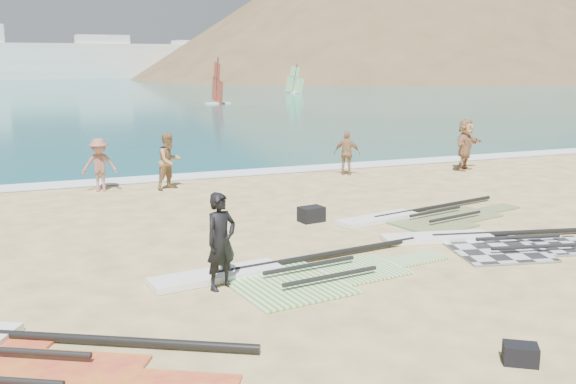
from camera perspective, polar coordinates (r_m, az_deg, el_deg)
name	(u,v)px	position (r m, az deg, el deg)	size (l,w,h in m)	color
ground	(405,278)	(12.62, 10.39, -7.57)	(300.00, 300.00, 0.00)	#E4CA85
sea	(64,81)	(142.27, -19.32, 9.28)	(300.00, 240.00, 0.06)	#0D485B
surf_line	(226,175)	(23.63, -5.54, 1.53)	(300.00, 1.20, 0.04)	white
headland_main	(420,78)	(167.31, 11.65, 9.93)	(143.00, 143.00, 45.00)	brown
headland_minor	(505,76)	(196.26, 18.74, 9.77)	(70.00, 70.00, 28.00)	brown
rig_grey	(496,242)	(15.40, 18.01, -4.25)	(6.01, 3.01, 0.20)	#262628
rig_green	(286,273)	(12.56, -0.19, -7.23)	(6.22, 2.76, 0.20)	#51B01C
rig_orange	(421,217)	(17.31, 11.75, -2.20)	(5.70, 2.84, 0.20)	orange
gear_bag_near	(311,214)	(16.65, 2.09, -1.99)	(0.62, 0.45, 0.39)	black
gear_bag_far	(520,354)	(9.65, 19.96, -13.38)	(0.46, 0.32, 0.28)	black
person_wetsuit	(221,241)	(11.69, -5.98, -4.38)	(0.66, 0.43, 1.80)	black
beachgoer_left	(169,161)	(21.10, -10.51, 2.71)	(0.90, 0.70, 1.84)	#9C7249
beachgoer_mid	(99,165)	(21.27, -16.41, 2.33)	(1.10, 0.63, 1.71)	#955B4D
beachgoer_back	(347,153)	(23.42, 5.27, 3.46)	(0.95, 0.40, 1.63)	#A57951
beachgoer_right	(465,145)	(25.35, 15.50, 4.08)	(1.82, 0.58, 1.96)	#A97851
windsurfer_centre	(217,91)	(62.84, -6.30, 8.95)	(2.51, 3.00, 4.48)	white
windsurfer_right	(295,84)	(83.61, 0.60, 9.55)	(2.16, 2.07, 3.82)	white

